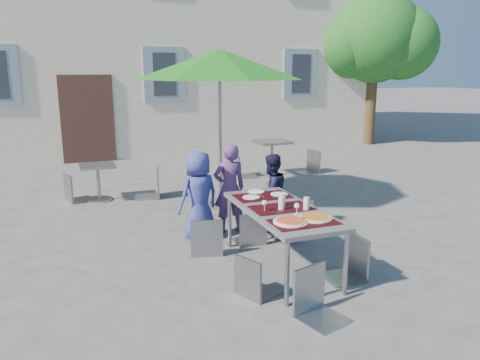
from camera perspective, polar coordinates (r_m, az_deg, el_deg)
name	(u,v)px	position (r m, az deg, el deg)	size (l,w,h in m)	color
ground	(290,258)	(6.04, 6.13, -9.40)	(90.00, 90.00, 0.00)	#4A4A4D
tree	(375,38)	(15.48, 16.13, 16.26)	(3.60, 3.00, 4.70)	#47351E
dining_table	(281,213)	(5.50, 5.04, -3.97)	(0.80, 1.85, 0.76)	#3F3F43
pizza_near_left	(291,221)	(4.97, 6.19, -5.01)	(0.37, 0.37, 0.03)	white
pizza_near_right	(315,217)	(5.14, 9.13, -4.50)	(0.37, 0.37, 0.03)	white
glassware	(288,203)	(5.42, 5.89, -2.79)	(0.54, 0.42, 0.15)	silver
place_settings	(262,194)	(6.03, 2.75, -1.74)	(0.65, 0.45, 0.01)	white
child_0	(199,196)	(6.50, -5.03, -1.91)	(0.61, 0.40, 1.25)	#343F8F
child_1	(229,188)	(6.75, -1.30, -1.03)	(0.48, 0.31, 1.31)	#5A366F
child_2	(271,193)	(6.80, 3.79, -1.61)	(0.56, 0.32, 1.15)	#161731
chair_0	(206,214)	(5.96, -4.15, -4.13)	(0.50, 0.51, 0.93)	gray
chair_1	(251,208)	(6.29, 1.33, -3.47)	(0.39, 0.39, 0.88)	gray
chair_2	(297,197)	(6.53, 6.94, -2.05)	(0.60, 0.60, 1.03)	gray
chair_3	(254,252)	(4.88, 1.71, -8.83)	(0.50, 0.49, 0.84)	gray
chair_4	(352,232)	(5.43, 13.48, -6.20)	(0.42, 0.41, 0.93)	gray
chair_5	(318,264)	(4.54, 9.44, -10.07)	(0.51, 0.51, 0.92)	gray
patio_umbrella	(220,65)	(7.80, -2.51, 13.81)	(2.81, 2.81, 2.65)	#A2A5A9
cafe_table_0	(98,178)	(8.80, -16.90, 0.27)	(0.62, 0.62, 0.67)	#A2A5A9
bg_chair_l_0	(73,171)	(8.87, -19.74, 1.04)	(0.53, 0.53, 0.95)	gray
bg_chair_r_0	(152,165)	(8.76, -10.72, 1.76)	(0.53, 0.53, 1.02)	gray
cafe_table_1	(272,151)	(10.43, 3.90, 3.52)	(0.73, 0.73, 0.79)	#A2A5A9
bg_chair_l_1	(243,152)	(10.27, 0.32, 3.47)	(0.52, 0.51, 0.97)	gray
bg_chair_r_1	(311,148)	(10.83, 8.62, 3.85)	(0.52, 0.52, 0.97)	gray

